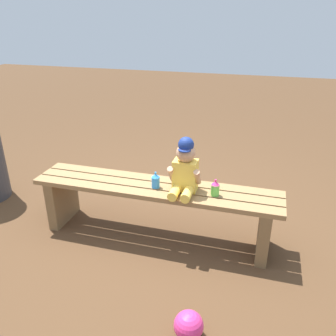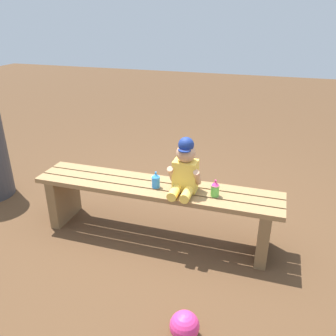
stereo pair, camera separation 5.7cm
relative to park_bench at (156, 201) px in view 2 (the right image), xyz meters
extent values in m
plane|color=#4C331E|center=(0.00, 0.00, -0.31)|extent=(16.00, 16.00, 0.00)
cube|color=olive|center=(0.00, -0.12, 0.11)|extent=(1.88, 0.11, 0.04)
cube|color=olive|center=(0.00, 0.00, 0.11)|extent=(1.88, 0.11, 0.04)
cube|color=olive|center=(0.00, 0.12, 0.11)|extent=(1.88, 0.11, 0.04)
cube|color=brown|center=(-0.82, 0.00, -0.11)|extent=(0.08, 0.35, 0.41)
cube|color=brown|center=(0.82, 0.00, -0.11)|extent=(0.08, 0.35, 0.41)
cube|color=#F2C64C|center=(0.23, 0.00, 0.25)|extent=(0.17, 0.12, 0.23)
sphere|color=tan|center=(0.23, 0.00, 0.42)|extent=(0.14, 0.14, 0.14)
cylinder|color=navy|center=(0.23, -0.04, 0.46)|extent=(0.09, 0.09, 0.01)
sphere|color=navy|center=(0.23, 0.00, 0.48)|extent=(0.11, 0.11, 0.11)
cylinder|color=#FED050|center=(0.19, -0.12, 0.17)|extent=(0.07, 0.16, 0.07)
cylinder|color=#FED050|center=(0.28, -0.12, 0.17)|extent=(0.07, 0.16, 0.07)
cylinder|color=tan|center=(0.14, -0.03, 0.26)|extent=(0.04, 0.12, 0.14)
cylinder|color=tan|center=(0.32, -0.03, 0.26)|extent=(0.04, 0.12, 0.14)
cylinder|color=#338CE5|center=(0.01, -0.03, 0.17)|extent=(0.06, 0.06, 0.08)
cone|color=#338CE5|center=(0.01, -0.03, 0.23)|extent=(0.06, 0.06, 0.03)
cylinder|color=#338CE5|center=(0.01, -0.03, 0.25)|extent=(0.01, 0.01, 0.02)
cylinder|color=#66CC4C|center=(0.45, -0.03, 0.17)|extent=(0.06, 0.06, 0.08)
cone|color=#E5337F|center=(0.45, -0.03, 0.23)|extent=(0.06, 0.06, 0.03)
cylinder|color=#E5337F|center=(0.45, -0.03, 0.25)|extent=(0.01, 0.01, 0.02)
sphere|color=#E5337F|center=(0.46, -0.86, -0.23)|extent=(0.16, 0.16, 0.16)
camera|label=1|loc=(0.73, -2.19, 1.32)|focal=37.02mm
camera|label=2|loc=(0.79, -2.17, 1.32)|focal=37.02mm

